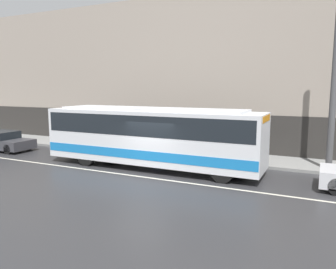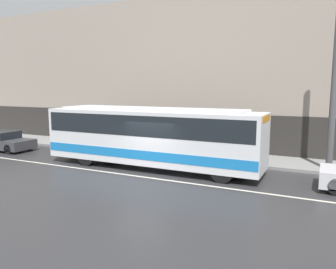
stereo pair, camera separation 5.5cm
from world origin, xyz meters
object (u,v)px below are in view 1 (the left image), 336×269
Objects in this scene: sedan_dark_behind at (1,141)px; utility_pole_near at (334,87)px; pedestrian_waiting at (155,136)px; transit_bus at (151,134)px.

sedan_dark_behind is 20.15m from utility_pole_near.
sedan_dark_behind is at bearing -153.65° from pedestrian_waiting.
pedestrian_waiting is at bearing 170.82° from utility_pole_near.
pedestrian_waiting is (-2.19, 4.54, -0.81)m from transit_bus.
utility_pole_near is at bearing 8.24° from sedan_dark_behind.
sedan_dark_behind is 10.23m from pedestrian_waiting.
utility_pole_near is at bearing 18.91° from transit_bus.
utility_pole_near is (19.64, 2.84, 3.52)m from sedan_dark_behind.
transit_bus is 11.40m from sedan_dark_behind.
sedan_dark_behind is 2.73× the size of pedestrian_waiting.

